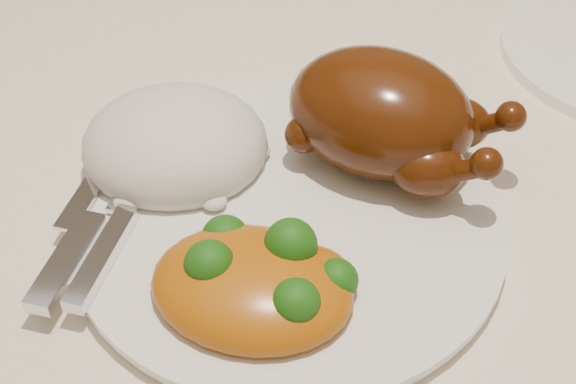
{
  "coord_description": "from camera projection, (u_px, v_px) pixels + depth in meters",
  "views": [
    {
      "loc": [
        0.09,
        -0.52,
        1.14
      ],
      "look_at": [
        0.06,
        -0.17,
        0.8
      ],
      "focal_mm": 50.0,
      "sensor_mm": 36.0,
      "label": 1
    }
  ],
  "objects": [
    {
      "name": "dining_table",
      "position": [
        243.0,
        169.0,
        0.71
      ],
      "size": [
        1.6,
        0.9,
        0.76
      ],
      "color": "brown",
      "rests_on": "floor"
    },
    {
      "name": "tablecloth",
      "position": [
        239.0,
        102.0,
        0.66
      ],
      "size": [
        1.73,
        1.03,
        0.18
      ],
      "color": "white",
      "rests_on": "dining_table"
    },
    {
      "name": "dinner_plate",
      "position": [
        288.0,
        221.0,
        0.51
      ],
      "size": [
        0.35,
        0.35,
        0.01
      ],
      "primitive_type": "cylinder",
      "rotation": [
        0.0,
        0.0,
        0.36
      ],
      "color": "white",
      "rests_on": "tablecloth"
    },
    {
      "name": "roast_chicken",
      "position": [
        385.0,
        115.0,
        0.52
      ],
      "size": [
        0.17,
        0.14,
        0.08
      ],
      "rotation": [
        0.0,
        0.0,
        -0.39
      ],
      "color": "#4C1D08",
      "rests_on": "dinner_plate"
    },
    {
      "name": "rice_mound",
      "position": [
        175.0,
        145.0,
        0.54
      ],
      "size": [
        0.14,
        0.13,
        0.07
      ],
      "rotation": [
        0.0,
        0.0,
        0.11
      ],
      "color": "silver",
      "rests_on": "dinner_plate"
    },
    {
      "name": "mac_and_cheese",
      "position": [
        260.0,
        282.0,
        0.45
      ],
      "size": [
        0.13,
        0.11,
        0.05
      ],
      "rotation": [
        0.0,
        0.0,
        -0.16
      ],
      "color": "#B34B0B",
      "rests_on": "dinner_plate"
    },
    {
      "name": "cutlery",
      "position": [
        95.0,
        227.0,
        0.49
      ],
      "size": [
        0.05,
        0.19,
        0.01
      ],
      "rotation": [
        0.0,
        0.0,
        -0.17
      ],
      "color": "silver",
      "rests_on": "dinner_plate"
    }
  ]
}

